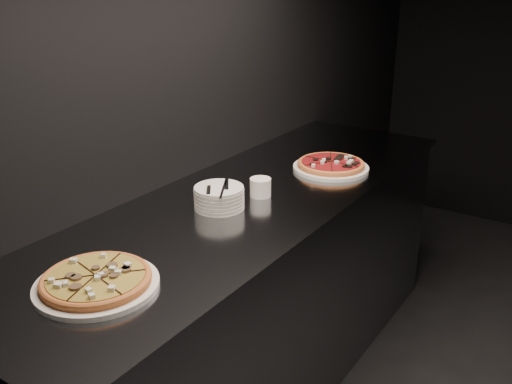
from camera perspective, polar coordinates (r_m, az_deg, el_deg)
The scene contains 7 objects.
wall_left at distance 2.39m, azimuth -8.05°, elevation 12.22°, with size 0.02×5.00×2.80m, color black.
counter at distance 2.50m, azimuth -0.46°, elevation -10.20°, with size 0.74×2.44×0.92m.
pizza_mushroom at distance 1.71m, azimuth -15.68°, elevation -8.57°, with size 0.38×0.38×0.04m.
pizza_tomato at distance 2.62m, azimuth 7.50°, elevation 2.68°, with size 0.34×0.34×0.04m.
plate_stack at distance 2.18m, azimuth -3.71°, elevation -0.53°, with size 0.19×0.19×0.08m.
cutlery at distance 2.14m, azimuth -3.81°, elevation 0.42°, with size 0.10×0.19×0.01m.
ramekin at distance 2.28m, azimuth 0.45°, elevation 0.53°, with size 0.08×0.08×0.07m.
Camera 1 is at (-0.93, -1.76, 1.78)m, focal length 40.00 mm.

